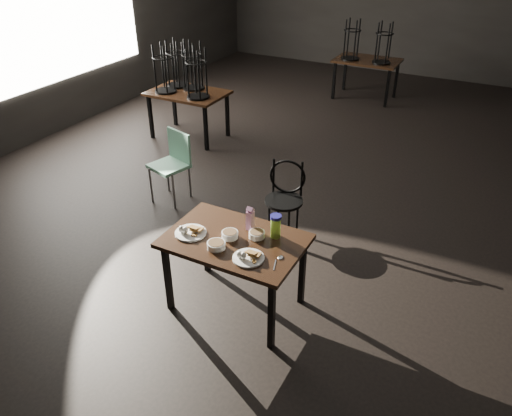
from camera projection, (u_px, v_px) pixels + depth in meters
The scene contains 14 objects.
room at pixel (361, 5), 5.28m from camera, with size 12.00×12.04×3.22m.
main_table at pixel (235, 246), 4.36m from camera, with size 1.20×0.80×0.75m.
plate_left at pixel (190, 231), 4.37m from camera, with size 0.28×0.28×0.09m.
plate_right at pixel (248, 257), 4.06m from camera, with size 0.26×0.26×0.09m.
bowl_near at pixel (230, 234), 4.32m from camera, with size 0.14×0.14×0.06m.
bowl_far at pixel (257, 234), 4.33m from camera, with size 0.14×0.14×0.06m.
bowl_big at pixel (216, 245), 4.19m from camera, with size 0.16×0.16×0.05m.
juice_carton at pixel (250, 219), 4.39m from camera, with size 0.06×0.06×0.23m.
water_bottle at pixel (276, 226), 4.29m from camera, with size 0.11×0.11×0.22m.
spoon at pixel (280, 258), 4.07m from camera, with size 0.06×0.21×0.01m.
bentwood_chair at pixel (285, 194), 5.46m from camera, with size 0.45×0.44×0.88m.
school_chair at pixel (173, 160), 6.17m from camera, with size 0.51×0.51×0.88m.
bg_table_left at pixel (186, 88), 7.76m from camera, with size 1.20×0.80×1.48m.
bg_table_far at pixel (367, 60), 9.41m from camera, with size 1.20×0.80×1.48m.
Camera 1 is at (1.57, -5.50, 3.21)m, focal length 35.00 mm.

